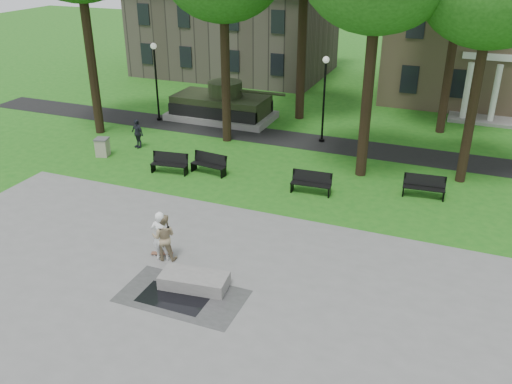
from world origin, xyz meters
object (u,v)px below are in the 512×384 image
concrete_block (194,281)px  trash_bin (102,147)px  park_bench_0 (170,163)px  skateboarder (161,236)px  friend_watching (164,237)px

concrete_block → trash_bin: bearing=138.9°
park_bench_0 → trash_bin: size_ratio=1.92×
skateboarder → trash_bin: 11.14m
concrete_block → skateboarder: 2.23m
concrete_block → park_bench_0: park_bench_0 is taller
skateboarder → park_bench_0: (-3.72, 6.97, -0.44)m
skateboarder → trash_bin: bearing=-56.0°
skateboarder → trash_bin: size_ratio=1.96×
park_bench_0 → trash_bin: bearing=164.3°
park_bench_0 → friend_watching: bearing=-68.7°
concrete_block → skateboarder: (-1.82, 1.07, 0.72)m
skateboarder → friend_watching: 0.11m
concrete_block → friend_watching: friend_watching is taller
friend_watching → trash_bin: bearing=-60.8°
concrete_block → friend_watching: 2.19m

